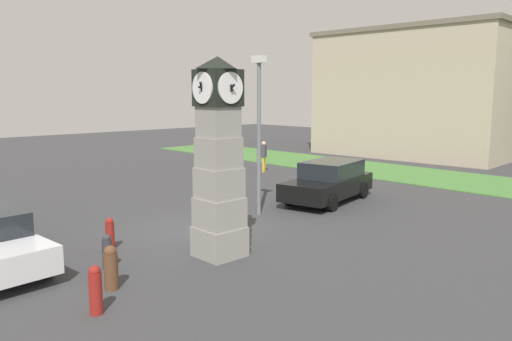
% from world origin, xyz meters
% --- Properties ---
extents(ground_plane, '(79.81, 79.81, 0.00)m').
position_xyz_m(ground_plane, '(0.00, 0.00, 0.00)').
color(ground_plane, '#38383A').
extents(clock_tower, '(1.24, 1.24, 5.08)m').
position_xyz_m(clock_tower, '(2.35, -1.03, 2.39)').
color(clock_tower, gray).
rests_on(clock_tower, ground_plane).
extents(bollard_near_tower, '(0.24, 0.24, 0.87)m').
position_xyz_m(bollard_near_tower, '(-0.13, -2.82, 0.44)').
color(bollard_near_tower, maroon).
rests_on(bollard_near_tower, ground_plane).
extents(bollard_mid_row, '(0.23, 0.23, 0.86)m').
position_xyz_m(bollard_mid_row, '(1.25, -3.61, 0.43)').
color(bollard_mid_row, '#333338').
rests_on(bollard_mid_row, ground_plane).
extents(bollard_far_row, '(0.30, 0.30, 0.97)m').
position_xyz_m(bollard_far_row, '(2.50, -4.14, 0.49)').
color(bollard_far_row, brown).
rests_on(bollard_far_row, ground_plane).
extents(bollard_end_row, '(0.25, 0.25, 0.96)m').
position_xyz_m(bollard_end_row, '(3.44, -4.94, 0.49)').
color(bollard_end_row, maroon).
rests_on(bollard_end_row, ground_plane).
extents(car_silver_hatch, '(2.79, 4.87, 1.57)m').
position_xyz_m(car_silver_hatch, '(0.03, 6.36, 0.79)').
color(car_silver_hatch, black).
rests_on(car_silver_hatch, ground_plane).
extents(pedestrian_crossing_lot, '(0.41, 0.47, 1.66)m').
position_xyz_m(pedestrian_crossing_lot, '(-7.09, 9.70, 0.95)').
color(pedestrian_crossing_lot, gold).
rests_on(pedestrian_crossing_lot, ground_plane).
extents(street_lamp_near_road, '(0.50, 0.24, 5.43)m').
position_xyz_m(street_lamp_near_road, '(-0.22, 2.82, 3.20)').
color(street_lamp_near_road, slate).
rests_on(street_lamp_near_road, ground_plane).
extents(warehouse_blue_far, '(13.13, 8.26, 8.45)m').
position_xyz_m(warehouse_blue_far, '(-5.44, 22.64, 4.23)').
color(warehouse_blue_far, '#B7A88E').
rests_on(warehouse_blue_far, ground_plane).
extents(grass_verge_far, '(47.89, 5.33, 0.04)m').
position_xyz_m(grass_verge_far, '(2.84, 14.63, 0.02)').
color(grass_verge_far, '#477A38').
rests_on(grass_verge_far, ground_plane).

